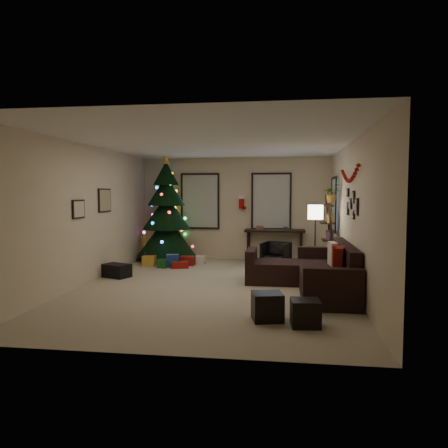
# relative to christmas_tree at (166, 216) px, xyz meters

# --- Properties ---
(floor) EXTENTS (7.00, 7.00, 0.00)m
(floor) POSITION_rel_christmas_tree_xyz_m (1.74, -2.95, -1.17)
(floor) COLOR #BAAA8D
(floor) RESTS_ON ground
(ceiling) EXTENTS (7.00, 7.00, 0.00)m
(ceiling) POSITION_rel_christmas_tree_xyz_m (1.74, -2.95, 1.53)
(ceiling) COLOR white
(ceiling) RESTS_ON floor
(wall_back) EXTENTS (5.00, 0.00, 5.00)m
(wall_back) POSITION_rel_christmas_tree_xyz_m (1.74, 0.55, 0.18)
(wall_back) COLOR beige
(wall_back) RESTS_ON floor
(wall_front) EXTENTS (5.00, 0.00, 5.00)m
(wall_front) POSITION_rel_christmas_tree_xyz_m (1.74, -6.45, 0.18)
(wall_front) COLOR beige
(wall_front) RESTS_ON floor
(wall_left) EXTENTS (0.00, 7.00, 7.00)m
(wall_left) POSITION_rel_christmas_tree_xyz_m (-0.76, -2.95, 0.18)
(wall_left) COLOR beige
(wall_left) RESTS_ON floor
(wall_right) EXTENTS (0.00, 7.00, 7.00)m
(wall_right) POSITION_rel_christmas_tree_xyz_m (4.24, -2.95, 0.18)
(wall_right) COLOR beige
(wall_right) RESTS_ON floor
(window_back_left) EXTENTS (1.05, 0.06, 1.50)m
(window_back_left) POSITION_rel_christmas_tree_xyz_m (0.79, 0.52, 0.38)
(window_back_left) COLOR #728CB2
(window_back_left) RESTS_ON wall_back
(window_back_right) EXTENTS (1.05, 0.06, 1.50)m
(window_back_right) POSITION_rel_christmas_tree_xyz_m (2.69, 0.52, 0.38)
(window_back_right) COLOR #728CB2
(window_back_right) RESTS_ON wall_back
(window_right_wall) EXTENTS (0.06, 0.90, 1.30)m
(window_right_wall) POSITION_rel_christmas_tree_xyz_m (4.21, -0.40, 0.33)
(window_right_wall) COLOR #728CB2
(window_right_wall) RESTS_ON wall_right
(christmas_tree) EXTENTS (1.51, 1.51, 2.82)m
(christmas_tree) POSITION_rel_christmas_tree_xyz_m (0.00, 0.00, 0.00)
(christmas_tree) COLOR black
(christmas_tree) RESTS_ON floor
(presents) EXTENTS (1.50, 1.01, 0.30)m
(presents) POSITION_rel_christmas_tree_xyz_m (0.33, -0.72, -1.05)
(presents) COLOR navy
(presents) RESTS_ON floor
(sofa) EXTENTS (1.91, 2.78, 0.88)m
(sofa) POSITION_rel_christmas_tree_xyz_m (3.58, -2.92, -0.88)
(sofa) COLOR black
(sofa) RESTS_ON floor
(pillow_red_a) EXTENTS (0.24, 0.51, 0.50)m
(pillow_red_a) POSITION_rel_christmas_tree_xyz_m (3.95, -3.69, -0.53)
(pillow_red_a) COLOR maroon
(pillow_red_a) RESTS_ON sofa
(pillow_red_b) EXTENTS (0.12, 0.41, 0.41)m
(pillow_red_b) POSITION_rel_christmas_tree_xyz_m (3.95, -3.07, -0.53)
(pillow_red_b) COLOR maroon
(pillow_red_b) RESTS_ON sofa
(pillow_cream) EXTENTS (0.17, 0.45, 0.44)m
(pillow_cream) POSITION_rel_christmas_tree_xyz_m (3.95, -2.68, -0.54)
(pillow_cream) COLOR beige
(pillow_cream) RESTS_ON sofa
(ottoman_near) EXTENTS (0.48, 0.48, 0.39)m
(ottoman_near) POSITION_rel_christmas_tree_xyz_m (2.82, -4.97, -0.97)
(ottoman_near) COLOR black
(ottoman_near) RESTS_ON floor
(ottoman_far) EXTENTS (0.41, 0.41, 0.36)m
(ottoman_far) POSITION_rel_christmas_tree_xyz_m (3.33, -5.17, -0.99)
(ottoman_far) COLOR black
(ottoman_far) RESTS_ON floor
(desk) EXTENTS (1.54, 0.55, 0.83)m
(desk) POSITION_rel_christmas_tree_xyz_m (2.80, 0.27, -0.43)
(desk) COLOR black
(desk) RESTS_ON floor
(desk_chair) EXTENTS (0.71, 0.68, 0.59)m
(desk_chair) POSITION_rel_christmas_tree_xyz_m (2.84, -0.38, -0.87)
(desk_chair) COLOR black
(desk_chair) RESTS_ON floor
(bookshelf) EXTENTS (0.30, 0.51, 1.73)m
(bookshelf) POSITION_rel_christmas_tree_xyz_m (4.04, -1.07, -0.33)
(bookshelf) COLOR black
(bookshelf) RESTS_ON floor
(potted_plant) EXTENTS (0.62, 0.61, 0.52)m
(potted_plant) POSITION_rel_christmas_tree_xyz_m (4.04, -1.37, 0.66)
(potted_plant) COLOR #4C4C4C
(potted_plant) RESTS_ON bookshelf
(floor_lamp) EXTENTS (0.32, 0.32, 1.52)m
(floor_lamp) POSITION_rel_christmas_tree_xyz_m (3.69, -1.58, 0.10)
(floor_lamp) COLOR black
(floor_lamp) RESTS_ON floor
(art_map) EXTENTS (0.04, 0.60, 0.50)m
(art_map) POSITION_rel_christmas_tree_xyz_m (-0.74, -2.18, 0.45)
(art_map) COLOR black
(art_map) RESTS_ON wall_left
(art_abstract) EXTENTS (0.04, 0.45, 0.35)m
(art_abstract) POSITION_rel_christmas_tree_xyz_m (-0.74, -3.37, 0.31)
(art_abstract) COLOR black
(art_abstract) RESTS_ON wall_left
(gallery) EXTENTS (0.03, 1.25, 0.54)m
(gallery) POSITION_rel_christmas_tree_xyz_m (4.22, -3.03, 0.41)
(gallery) COLOR black
(gallery) RESTS_ON wall_right
(garland) EXTENTS (0.08, 1.90, 0.30)m
(garland) POSITION_rel_christmas_tree_xyz_m (4.19, -2.86, 0.94)
(garland) COLOR #A5140C
(garland) RESTS_ON wall_right
(stocking_left) EXTENTS (0.20, 0.05, 0.36)m
(stocking_left) POSITION_rel_christmas_tree_xyz_m (1.60, 0.58, 0.27)
(stocking_left) COLOR #990F0C
(stocking_left) RESTS_ON wall_back
(stocking_right) EXTENTS (0.20, 0.05, 0.36)m
(stocking_right) POSITION_rel_christmas_tree_xyz_m (1.93, 0.37, 0.36)
(stocking_right) COLOR #990F0C
(stocking_right) RESTS_ON wall_back
(storage_bin) EXTENTS (0.66, 0.56, 0.28)m
(storage_bin) POSITION_rel_christmas_tree_xyz_m (-0.45, -2.30, -1.03)
(storage_bin) COLOR black
(storage_bin) RESTS_ON floor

